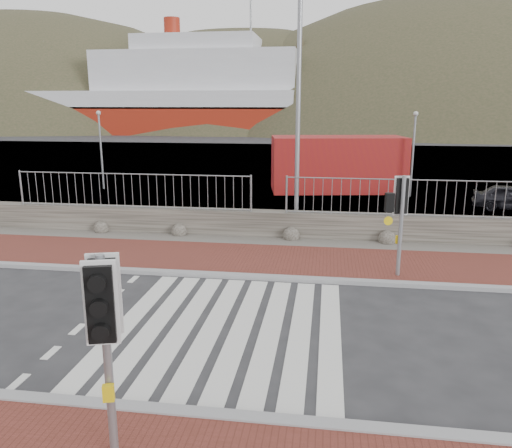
% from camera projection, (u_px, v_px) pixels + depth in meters
% --- Properties ---
extents(ground, '(220.00, 220.00, 0.00)m').
position_uv_depth(ground, '(227.00, 328.00, 10.21)').
color(ground, '#28282B').
rests_on(ground, ground).
extents(sidewalk_far, '(40.00, 3.00, 0.08)m').
position_uv_depth(sidewalk_far, '(258.00, 260.00, 14.53)').
color(sidewalk_far, brown).
rests_on(sidewalk_far, ground).
extents(kerb_near, '(40.00, 0.25, 0.12)m').
position_uv_depth(kerb_near, '(186.00, 413.00, 7.31)').
color(kerb_near, gray).
rests_on(kerb_near, ground).
extents(kerb_far, '(40.00, 0.25, 0.12)m').
position_uv_depth(kerb_far, '(250.00, 277.00, 13.08)').
color(kerb_far, gray).
rests_on(kerb_far, ground).
extents(zebra_crossing, '(4.62, 5.60, 0.01)m').
position_uv_depth(zebra_crossing, '(227.00, 328.00, 10.21)').
color(zebra_crossing, silver).
rests_on(zebra_crossing, ground).
extents(gravel_strip, '(40.00, 1.50, 0.06)m').
position_uv_depth(gravel_strip, '(266.00, 242.00, 16.46)').
color(gravel_strip, '#59544C').
rests_on(gravel_strip, ground).
extents(stone_wall, '(40.00, 0.60, 0.90)m').
position_uv_depth(stone_wall, '(269.00, 224.00, 17.13)').
color(stone_wall, '#403D35').
rests_on(stone_wall, ground).
extents(railing, '(18.07, 0.07, 1.22)m').
position_uv_depth(railing, '(269.00, 185.00, 16.66)').
color(railing, gray).
rests_on(railing, stone_wall).
extents(quay, '(120.00, 40.00, 0.50)m').
position_uv_depth(quay, '(302.00, 165.00, 37.05)').
color(quay, '#4C4C4F').
rests_on(quay, ground).
extents(water, '(220.00, 50.00, 0.05)m').
position_uv_depth(water, '(315.00, 136.00, 70.72)').
color(water, '#3F4C54').
rests_on(water, ground).
extents(ferry, '(50.00, 16.00, 20.00)m').
position_uv_depth(ferry, '(158.00, 98.00, 77.70)').
color(ferry, maroon).
rests_on(ferry, ground).
extents(hills_backdrop, '(254.00, 90.00, 100.00)m').
position_uv_depth(hills_backdrop, '(350.00, 246.00, 99.24)').
color(hills_backdrop, '#303520').
rests_on(hills_backdrop, ground).
extents(traffic_signal_near, '(0.45, 0.34, 2.77)m').
position_uv_depth(traffic_signal_near, '(104.00, 315.00, 5.97)').
color(traffic_signal_near, gray).
rests_on(traffic_signal_near, ground).
extents(traffic_signal_far, '(0.67, 0.32, 2.71)m').
position_uv_depth(traffic_signal_far, '(401.00, 204.00, 12.69)').
color(traffic_signal_far, gray).
rests_on(traffic_signal_far, ground).
extents(streetlight, '(1.93, 0.27, 9.11)m').
position_uv_depth(streetlight, '(303.00, 84.00, 16.65)').
color(streetlight, gray).
rests_on(streetlight, ground).
extents(shipping_container, '(7.14, 3.90, 2.82)m').
position_uv_depth(shipping_container, '(337.00, 164.00, 26.04)').
color(shipping_container, maroon).
rests_on(shipping_container, ground).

